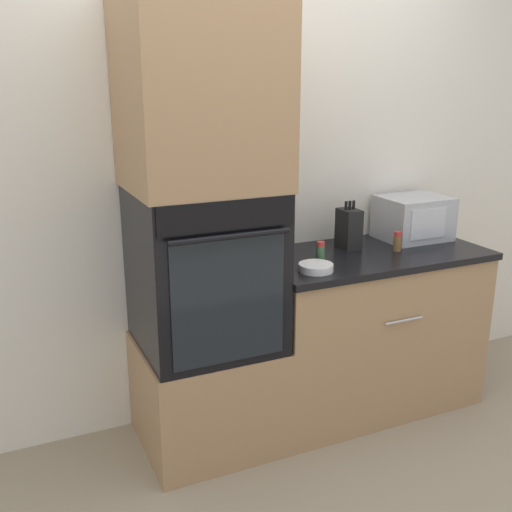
% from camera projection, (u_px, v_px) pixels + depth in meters
% --- Properties ---
extents(ground_plane, '(12.00, 12.00, 0.00)m').
position_uv_depth(ground_plane, '(293.00, 456.00, 2.88)').
color(ground_plane, gray).
extents(wall_back, '(8.00, 0.05, 2.50)m').
position_uv_depth(wall_back, '(240.00, 179.00, 3.07)').
color(wall_back, silver).
rests_on(wall_back, ground_plane).
extents(oven_cabinet_base, '(0.64, 0.60, 0.53)m').
position_uv_depth(oven_cabinet_base, '(208.00, 392.00, 2.94)').
color(oven_cabinet_base, '#A87F56').
rests_on(oven_cabinet_base, ground_plane).
extents(wall_oven, '(0.62, 0.64, 0.75)m').
position_uv_depth(wall_oven, '(205.00, 269.00, 2.75)').
color(wall_oven, black).
rests_on(wall_oven, oven_cabinet_base).
extents(oven_cabinet_upper, '(0.64, 0.60, 0.83)m').
position_uv_depth(oven_cabinet_upper, '(200.00, 92.00, 2.53)').
color(oven_cabinet_upper, '#A87F56').
rests_on(oven_cabinet_upper, wall_oven).
extents(counter_unit, '(1.21, 0.63, 0.88)m').
position_uv_depth(counter_unit, '(366.00, 329.00, 3.25)').
color(counter_unit, '#A87F56').
rests_on(counter_unit, ground_plane).
extents(microwave, '(0.37, 0.31, 0.24)m').
position_uv_depth(microwave, '(413.00, 218.00, 3.35)').
color(microwave, '#B2B5BA').
rests_on(microwave, counter_unit).
extents(knife_block, '(0.09, 0.13, 0.25)m').
position_uv_depth(knife_block, '(349.00, 228.00, 3.16)').
color(knife_block, black).
rests_on(knife_block, counter_unit).
extents(bowl, '(0.16, 0.16, 0.04)m').
position_uv_depth(bowl, '(316.00, 267.00, 2.81)').
color(bowl, white).
rests_on(bowl, counter_unit).
extents(condiment_jar_near, '(0.04, 0.04, 0.11)m').
position_uv_depth(condiment_jar_near, '(320.00, 252.00, 2.93)').
color(condiment_jar_near, '#427047').
rests_on(condiment_jar_near, counter_unit).
extents(condiment_jar_mid, '(0.05, 0.05, 0.12)m').
position_uv_depth(condiment_jar_mid, '(339.00, 233.00, 3.28)').
color(condiment_jar_mid, '#427047').
rests_on(condiment_jar_mid, counter_unit).
extents(condiment_jar_far, '(0.04, 0.04, 0.10)m').
position_uv_depth(condiment_jar_far, '(398.00, 242.00, 3.13)').
color(condiment_jar_far, brown).
rests_on(condiment_jar_far, counter_unit).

